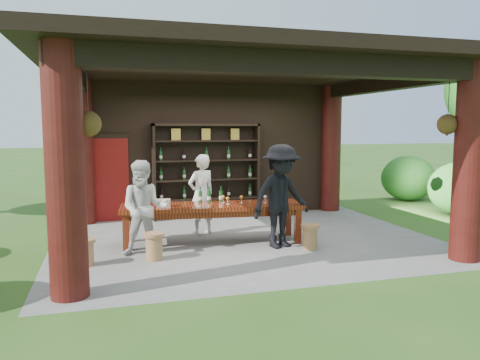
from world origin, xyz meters
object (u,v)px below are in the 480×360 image
object	(u,v)px
guest_man	(281,196)
stool_near_left	(154,246)
stool_far_left	(85,252)
host	(201,194)
guest_woman	(144,208)
napkin_basket	(163,203)
wine_shelf	(207,171)
stool_near_right	(310,236)
tasting_table	(212,210)

from	to	relation	value
guest_man	stool_near_left	bearing A→B (deg)	167.10
stool_far_left	host	size ratio (longest dim) A/B	0.26
guest_woman	napkin_basket	size ratio (longest dim) A/B	6.42
wine_shelf	host	distance (m)	1.84
guest_man	napkin_basket	distance (m)	2.20
wine_shelf	guest_woman	size ratio (longest dim) A/B	1.58
wine_shelf	napkin_basket	bearing A→B (deg)	-118.48
stool_near_right	host	bearing A→B (deg)	133.81
wine_shelf	guest_woman	world-z (taller)	wine_shelf
stool_far_left	guest_man	xyz separation A→B (m)	(3.46, 0.23, 0.73)
guest_man	napkin_basket	bearing A→B (deg)	143.84
host	guest_woman	distance (m)	1.86
stool_near_right	stool_far_left	bearing A→B (deg)	179.24
host	stool_near_left	bearing A→B (deg)	33.74
stool_near_left	guest_woman	world-z (taller)	guest_woman
stool_far_left	napkin_basket	xyz separation A→B (m)	(1.37, 0.92, 0.59)
stool_near_left	napkin_basket	distance (m)	1.10
wine_shelf	stool_near_right	world-z (taller)	wine_shelf
wine_shelf	stool_near_left	size ratio (longest dim) A/B	5.67
stool_far_left	host	world-z (taller)	host
tasting_table	guest_man	xyz separation A→B (m)	(1.14, -0.69, 0.33)
guest_woman	napkin_basket	xyz separation A→B (m)	(0.40, 0.57, -0.01)
stool_near_left	guest_woman	bearing A→B (deg)	110.70
napkin_basket	host	bearing A→B (deg)	41.49
stool_near_right	stool_far_left	world-z (taller)	stool_near_right
tasting_table	stool_near_right	world-z (taller)	tasting_table
stool_near_left	guest_woman	xyz separation A→B (m)	(-0.12, 0.33, 0.59)
tasting_table	stool_far_left	xyz separation A→B (m)	(-2.31, -0.92, -0.40)
stool_far_left	napkin_basket	bearing A→B (deg)	33.71
guest_man	wine_shelf	bearing A→B (deg)	84.63
stool_far_left	stool_near_right	bearing A→B (deg)	-0.76
wine_shelf	guest_man	world-z (taller)	wine_shelf
stool_near_right	guest_man	bearing A→B (deg)	149.12
host	guest_man	distance (m)	1.90
stool_near_right	host	world-z (taller)	host
stool_near_right	napkin_basket	xyz separation A→B (m)	(-2.56, 0.97, 0.58)
wine_shelf	guest_man	size ratio (longest dim) A/B	1.37
stool_near_left	napkin_basket	xyz separation A→B (m)	(0.27, 0.89, 0.57)
host	guest_man	xyz separation A→B (m)	(1.20, -1.47, 0.12)
stool_near_left	napkin_basket	size ratio (longest dim) A/B	1.78
tasting_table	stool_far_left	world-z (taller)	tasting_table
stool_near_right	guest_man	world-z (taller)	guest_man
tasting_table	stool_near_right	xyz separation A→B (m)	(1.61, -0.98, -0.39)
stool_near_right	stool_far_left	size ratio (longest dim) A/B	1.04
tasting_table	stool_near_right	size ratio (longest dim) A/B	7.75
stool_near_right	stool_far_left	xyz separation A→B (m)	(-3.93, 0.05, -0.01)
guest_woman	napkin_basket	bearing A→B (deg)	64.87
tasting_table	guest_woman	xyz separation A→B (m)	(-1.34, -0.57, 0.20)
wine_shelf	stool_near_right	bearing A→B (deg)	-71.23
tasting_table	guest_woman	bearing A→B (deg)	-156.78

